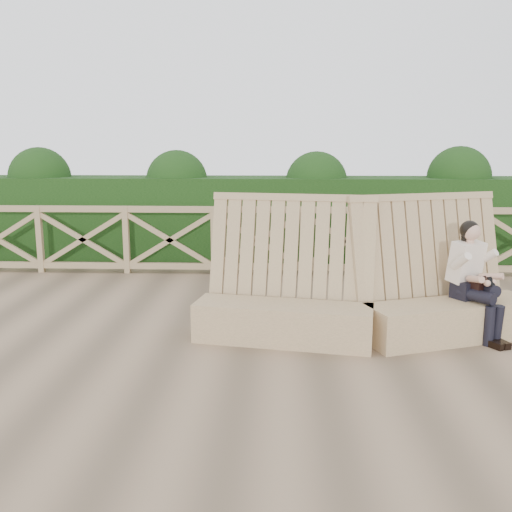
{
  "coord_description": "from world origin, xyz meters",
  "views": [
    {
      "loc": [
        0.34,
        -5.54,
        2.06
      ],
      "look_at": [
        0.1,
        0.4,
        0.9
      ],
      "focal_mm": 40.0,
      "sensor_mm": 36.0,
      "label": 1
    }
  ],
  "objects": [
    {
      "name": "ground",
      "position": [
        0.0,
        0.0,
        0.0
      ],
      "size": [
        60.0,
        60.0,
        0.0
      ],
      "primitive_type": "plane",
      "color": "brown",
      "rests_on": "ground"
    },
    {
      "name": "bench",
      "position": [
        1.28,
        0.42,
        0.39
      ],
      "size": [
        3.73,
        1.34,
        1.55
      ],
      "rotation": [
        0.0,
        0.0,
        0.1
      ],
      "color": "#907552",
      "rests_on": "ground"
    },
    {
      "name": "woman",
      "position": [
        2.44,
        0.52,
        0.68
      ],
      "size": [
        0.58,
        0.79,
        1.27
      ],
      "rotation": [
        0.0,
        0.0,
        0.55
      ],
      "color": "black",
      "rests_on": "ground"
    },
    {
      "name": "guardrail",
      "position": [
        0.0,
        3.5,
        0.55
      ],
      "size": [
        10.1,
        0.09,
        1.1
      ],
      "color": "#866E4E",
      "rests_on": "ground"
    },
    {
      "name": "hedge",
      "position": [
        0.0,
        4.7,
        0.75
      ],
      "size": [
        12.0,
        1.2,
        1.5
      ],
      "primitive_type": "cube",
      "color": "black",
      "rests_on": "ground"
    }
  ]
}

